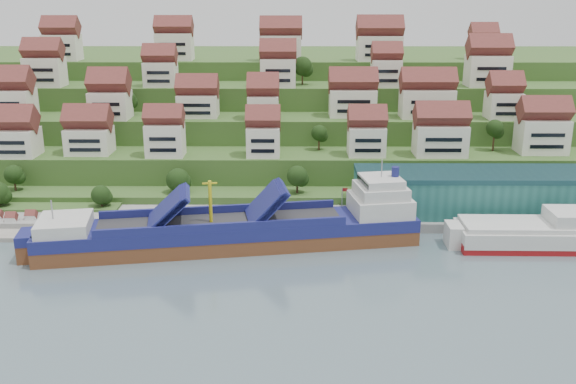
{
  "coord_description": "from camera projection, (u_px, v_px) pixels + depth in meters",
  "views": [
    {
      "loc": [
        6.46,
        -128.74,
        52.1
      ],
      "look_at": [
        5.69,
        14.0,
        8.0
      ],
      "focal_mm": 40.0,
      "sensor_mm": 36.0,
      "label": 1
    }
  ],
  "objects": [
    {
      "name": "quay",
      "position": [
        348.0,
        219.0,
        152.32
      ],
      "size": [
        180.0,
        14.0,
        2.2
      ],
      "primitive_type": "cube",
      "color": "gray",
      "rests_on": "ground"
    },
    {
      "name": "hillside",
      "position": [
        274.0,
        113.0,
        234.21
      ],
      "size": [
        260.0,
        128.0,
        31.0
      ],
      "color": "#2D4C1E",
      "rests_on": "ground"
    },
    {
      "name": "ground",
      "position": [
        261.0,
        246.0,
        138.42
      ],
      "size": [
        300.0,
        300.0,
        0.0
      ],
      "primitive_type": "plane",
      "color": "slate",
      "rests_on": "ground"
    },
    {
      "name": "pebble_beach",
      "position": [
        16.0,
        225.0,
        150.03
      ],
      "size": [
        45.0,
        20.0,
        1.0
      ],
      "primitive_type": "cube",
      "color": "gray",
      "rests_on": "ground"
    },
    {
      "name": "cargo_ship",
      "position": [
        241.0,
        231.0,
        137.73
      ],
      "size": [
        81.38,
        25.53,
        17.87
      ],
      "rotation": [
        0.0,
        0.0,
        0.16
      ],
      "color": "brown",
      "rests_on": "ground"
    },
    {
      "name": "hillside_village",
      "position": [
        275.0,
        93.0,
        188.92
      ],
      "size": [
        159.86,
        64.53,
        28.79
      ],
      "color": "silver",
      "rests_on": "ground"
    },
    {
      "name": "second_ship",
      "position": [
        533.0,
        235.0,
        137.73
      ],
      "size": [
        30.78,
        11.79,
        8.88
      ],
      "rotation": [
        0.0,
        0.0,
        -0.01
      ],
      "color": "maroon",
      "rests_on": "ground"
    },
    {
      "name": "hillside_trees",
      "position": [
        219.0,
        127.0,
        176.79
      ],
      "size": [
        139.41,
        61.94,
        30.42
      ],
      "color": "#1C3712",
      "rests_on": "ground"
    },
    {
      "name": "flagpole",
      "position": [
        342.0,
        202.0,
        145.85
      ],
      "size": [
        1.28,
        0.16,
        8.0
      ],
      "color": "gray",
      "rests_on": "quay"
    },
    {
      "name": "beach_huts",
      "position": [
        5.0,
        220.0,
        148.38
      ],
      "size": [
        14.4,
        3.7,
        2.2
      ],
      "color": "white",
      "rests_on": "pebble_beach"
    },
    {
      "name": "warehouse",
      "position": [
        483.0,
        192.0,
        152.27
      ],
      "size": [
        60.0,
        15.0,
        10.0
      ],
      "primitive_type": "cube",
      "color": "#256760",
      "rests_on": "quay"
    }
  ]
}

